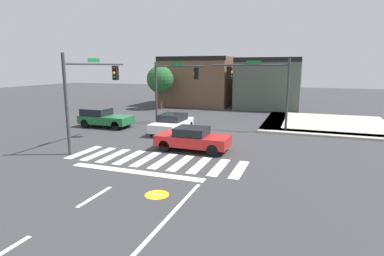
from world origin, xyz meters
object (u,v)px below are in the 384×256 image
at_px(traffic_signal_northwest, 174,81).
at_px(traffic_signal_southwest, 91,84).
at_px(car_green, 104,118).
at_px(roadside_tree, 160,80).
at_px(traffic_signal_northeast, 259,81).
at_px(car_red, 193,139).
at_px(car_white, 172,123).

bearing_deg(traffic_signal_northwest, traffic_signal_southwest, -100.99).
distance_m(car_green, roadside_tree, 11.91).
distance_m(traffic_signal_northeast, car_green, 12.69).
relative_size(traffic_signal_northeast, traffic_signal_northwest, 1.12).
relative_size(car_red, car_white, 0.96).
height_order(traffic_signal_northwest, car_green, traffic_signal_northwest).
height_order(car_white, roadside_tree, roadside_tree).
distance_m(traffic_signal_southwest, roadside_tree, 17.30).
height_order(traffic_signal_northwest, roadside_tree, traffic_signal_northwest).
bearing_deg(car_green, traffic_signal_southwest, -59.79).
bearing_deg(car_white, roadside_tree, -150.72).
relative_size(traffic_signal_southwest, roadside_tree, 1.19).
bearing_deg(traffic_signal_northwest, car_green, -144.55).
xyz_separation_m(traffic_signal_northwest, car_white, (1.33, -3.51, -2.93)).
bearing_deg(roadside_tree, traffic_signal_southwest, -78.14).
relative_size(traffic_signal_northeast, traffic_signal_southwest, 1.00).
bearing_deg(traffic_signal_southwest, car_white, -30.11).
distance_m(car_white, roadside_tree, 13.70).
bearing_deg(traffic_signal_southwest, car_red, -81.19).
xyz_separation_m(traffic_signal_northeast, car_green, (-11.93, -3.09, -3.00)).
xyz_separation_m(car_green, car_red, (9.24, -4.36, -0.07)).
xyz_separation_m(traffic_signal_northwest, car_green, (-4.78, -3.41, -2.86)).
distance_m(traffic_signal_northwest, roadside_tree, 9.74).
height_order(traffic_signal_northeast, traffic_signal_northwest, traffic_signal_northeast).
distance_m(car_green, car_white, 6.11).
relative_size(traffic_signal_southwest, car_red, 1.38).
bearing_deg(traffic_signal_northeast, traffic_signal_northwest, -2.50).
height_order(car_red, roadside_tree, roadside_tree).
bearing_deg(car_green, car_white, -0.99).
relative_size(car_green, roadside_tree, 0.85).
height_order(traffic_signal_northeast, car_green, traffic_signal_northeast).
height_order(traffic_signal_northeast, traffic_signal_southwest, traffic_signal_southwest).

